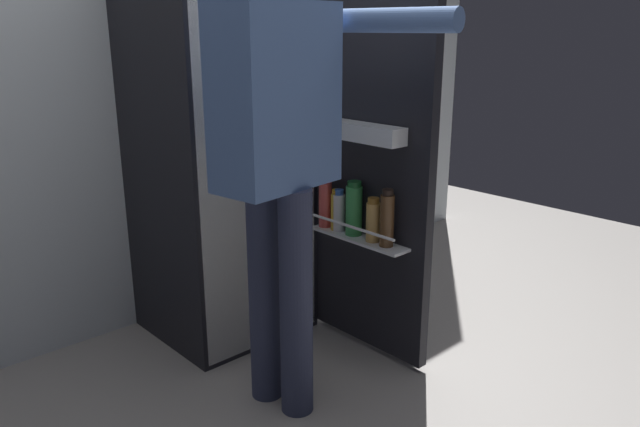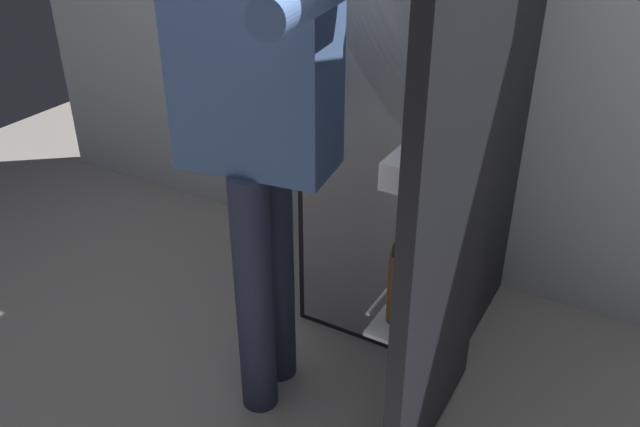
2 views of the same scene
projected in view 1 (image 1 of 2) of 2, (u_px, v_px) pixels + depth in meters
name	position (u px, v px, depth m)	size (l,w,h in m)	color
ground_plane	(302.00, 368.00, 2.59)	(6.13, 6.13, 0.00)	gray
kitchen_wall	(172.00, 59.00, 2.87)	(4.40, 0.10, 2.48)	silver
refrigerator	(230.00, 148.00, 2.71)	(0.69, 1.23, 1.74)	black
person	(279.00, 134.00, 2.07)	(0.62, 0.72, 1.71)	#2D334C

